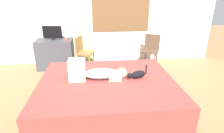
% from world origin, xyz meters
% --- Properties ---
extents(ground_plane, '(16.00, 16.00, 0.00)m').
position_xyz_m(ground_plane, '(0.00, 0.00, 0.00)').
color(ground_plane, olive).
extents(back_wall_with_window, '(6.40, 0.14, 2.90)m').
position_xyz_m(back_wall_with_window, '(0.02, 2.48, 1.45)').
color(back_wall_with_window, silver).
rests_on(back_wall_with_window, ground).
extents(bed, '(2.23, 1.84, 0.54)m').
position_xyz_m(bed, '(0.03, 0.09, 0.27)').
color(bed, brown).
rests_on(bed, ground).
extents(person_lying, '(0.94, 0.28, 0.34)m').
position_xyz_m(person_lying, '(-0.16, 0.16, 0.65)').
color(person_lying, '#8C939E').
rests_on(person_lying, bed).
extents(cat, '(0.35, 0.18, 0.21)m').
position_xyz_m(cat, '(0.52, 0.11, 0.61)').
color(cat, black).
rests_on(cat, bed).
extents(desk, '(0.90, 0.56, 0.74)m').
position_xyz_m(desk, '(-1.17, 2.09, 0.37)').
color(desk, '#38383D').
rests_on(desk, ground).
extents(tv_monitor, '(0.48, 0.10, 0.35)m').
position_xyz_m(tv_monitor, '(-1.18, 2.09, 0.92)').
color(tv_monitor, black).
rests_on(tv_monitor, desk).
extents(cup, '(0.08, 0.08, 0.08)m').
position_xyz_m(cup, '(-0.82, 1.91, 0.78)').
color(cup, '#B23D38').
rests_on(cup, desk).
extents(chair_by_desk, '(0.49, 0.49, 0.86)m').
position_xyz_m(chair_by_desk, '(-0.45, 1.84, 0.51)').
color(chair_by_desk, brown).
rests_on(chair_by_desk, ground).
extents(chair_spare, '(0.52, 0.52, 0.86)m').
position_xyz_m(chair_spare, '(1.30, 1.85, 0.51)').
color(chair_spare, '#4C3828').
rests_on(chair_spare, ground).
extents(curtain_left, '(0.44, 0.06, 2.59)m').
position_xyz_m(curtain_left, '(-0.42, 2.37, 1.30)').
color(curtain_left, '#ADCC75').
rests_on(curtain_left, ground).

